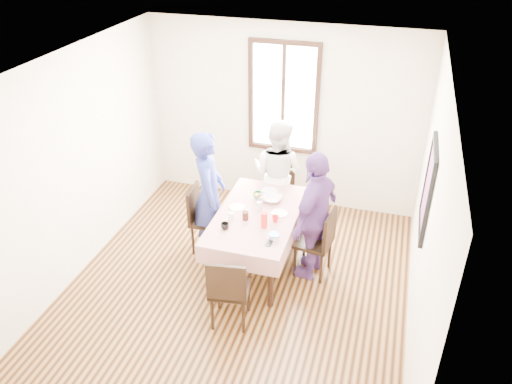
% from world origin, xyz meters
% --- Properties ---
extents(ground, '(4.50, 4.50, 0.00)m').
position_xyz_m(ground, '(0.00, 0.00, 0.00)').
color(ground, black).
rests_on(ground, ground).
extents(back_wall, '(4.00, 0.00, 4.00)m').
position_xyz_m(back_wall, '(0.00, 2.25, 1.35)').
color(back_wall, beige).
rests_on(back_wall, ground).
extents(right_wall, '(0.00, 4.50, 4.50)m').
position_xyz_m(right_wall, '(2.00, 0.00, 1.35)').
color(right_wall, beige).
rests_on(right_wall, ground).
extents(window_frame, '(1.02, 0.06, 1.62)m').
position_xyz_m(window_frame, '(0.00, 2.23, 1.65)').
color(window_frame, black).
rests_on(window_frame, back_wall).
extents(window_pane, '(0.90, 0.02, 1.50)m').
position_xyz_m(window_pane, '(0.00, 2.24, 1.65)').
color(window_pane, white).
rests_on(window_pane, back_wall).
extents(art_poster, '(0.04, 0.76, 0.96)m').
position_xyz_m(art_poster, '(1.98, 0.30, 1.55)').
color(art_poster, red).
rests_on(art_poster, right_wall).
extents(dining_table, '(0.85, 1.53, 0.75)m').
position_xyz_m(dining_table, '(0.10, 0.54, 0.38)').
color(dining_table, black).
rests_on(dining_table, ground).
extents(tablecloth, '(0.97, 1.65, 0.01)m').
position_xyz_m(tablecloth, '(0.10, 0.54, 0.76)').
color(tablecloth, '#5E0000').
rests_on(tablecloth, dining_table).
extents(chair_left, '(0.45, 0.45, 0.91)m').
position_xyz_m(chair_left, '(-0.60, 0.68, 0.46)').
color(chair_left, black).
rests_on(chair_left, ground).
extents(chair_right, '(0.48, 0.48, 0.91)m').
position_xyz_m(chair_right, '(0.81, 0.59, 0.46)').
color(chair_right, black).
rests_on(chair_right, ground).
extents(chair_far, '(0.45, 0.45, 0.91)m').
position_xyz_m(chair_far, '(0.10, 1.59, 0.46)').
color(chair_far, black).
rests_on(chair_far, ground).
extents(chair_near, '(0.48, 0.48, 0.91)m').
position_xyz_m(chair_near, '(0.10, -0.51, 0.46)').
color(chair_near, black).
rests_on(chair_near, ground).
extents(person_left, '(0.59, 0.72, 1.70)m').
position_xyz_m(person_left, '(-0.58, 0.68, 0.85)').
color(person_left, navy).
rests_on(person_left, ground).
extents(person_far, '(0.90, 0.78, 1.58)m').
position_xyz_m(person_far, '(0.10, 1.57, 0.79)').
color(person_far, white).
rests_on(person_far, ground).
extents(person_right, '(0.67, 1.05, 1.67)m').
position_xyz_m(person_right, '(0.79, 0.59, 0.83)').
color(person_right, '#5F377D').
rests_on(person_right, ground).
extents(mug_black, '(0.11, 0.11, 0.08)m').
position_xyz_m(mug_black, '(-0.17, 0.13, 0.80)').
color(mug_black, black).
rests_on(mug_black, tablecloth).
extents(mug_flag, '(0.11, 0.11, 0.08)m').
position_xyz_m(mug_flag, '(0.36, 0.44, 0.80)').
color(mug_flag, red).
rests_on(mug_flag, tablecloth).
extents(mug_green, '(0.14, 0.14, 0.09)m').
position_xyz_m(mug_green, '(0.01, 0.90, 0.81)').
color(mug_green, '#0C7226').
rests_on(mug_green, tablecloth).
extents(serving_bowl, '(0.26, 0.26, 0.06)m').
position_xyz_m(serving_bowl, '(0.19, 0.89, 0.79)').
color(serving_bowl, white).
rests_on(serving_bowl, tablecloth).
extents(juice_carton, '(0.06, 0.06, 0.19)m').
position_xyz_m(juice_carton, '(0.26, 0.29, 0.86)').
color(juice_carton, red).
rests_on(juice_carton, tablecloth).
extents(butter_tub, '(0.10, 0.10, 0.05)m').
position_xyz_m(butter_tub, '(0.43, 0.10, 0.79)').
color(butter_tub, white).
rests_on(butter_tub, tablecloth).
extents(jam_jar, '(0.07, 0.07, 0.10)m').
position_xyz_m(jam_jar, '(0.00, 0.38, 0.81)').
color(jam_jar, black).
rests_on(jam_jar, tablecloth).
extents(drinking_glass, '(0.07, 0.07, 0.10)m').
position_xyz_m(drinking_glass, '(-0.16, 0.33, 0.81)').
color(drinking_glass, silver).
rests_on(drinking_glass, tablecloth).
extents(smartphone, '(0.07, 0.14, 0.01)m').
position_xyz_m(smartphone, '(0.40, -0.00, 0.77)').
color(smartphone, black).
rests_on(smartphone, tablecloth).
extents(flower_vase, '(0.06, 0.06, 0.13)m').
position_xyz_m(flower_vase, '(0.11, 0.62, 0.82)').
color(flower_vase, silver).
rests_on(flower_vase, tablecloth).
extents(plate_left, '(0.20, 0.20, 0.01)m').
position_xyz_m(plate_left, '(-0.18, 0.61, 0.77)').
color(plate_left, white).
rests_on(plate_left, tablecloth).
extents(plate_right, '(0.20, 0.20, 0.01)m').
position_xyz_m(plate_right, '(0.36, 0.62, 0.77)').
color(plate_right, white).
rests_on(plate_right, tablecloth).
extents(plate_far, '(0.20, 0.20, 0.01)m').
position_xyz_m(plate_far, '(0.10, 1.13, 0.77)').
color(plate_far, white).
rests_on(plate_far, tablecloth).
extents(butter_lid, '(0.12, 0.12, 0.01)m').
position_xyz_m(butter_lid, '(0.43, 0.10, 0.82)').
color(butter_lid, blue).
rests_on(butter_lid, butter_tub).
extents(flower_bunch, '(0.09, 0.09, 0.10)m').
position_xyz_m(flower_bunch, '(0.11, 0.62, 0.94)').
color(flower_bunch, yellow).
rests_on(flower_bunch, flower_vase).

